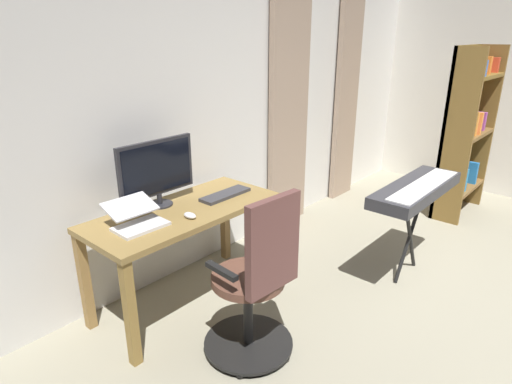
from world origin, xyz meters
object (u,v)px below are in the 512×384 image
(computer_keyboard, at_px, (225,195))
(computer_mouse, at_px, (190,215))
(bookshelf, at_px, (463,132))
(office_chair, at_px, (256,286))
(laptop, at_px, (137,219))
(desk, at_px, (185,223))
(computer_monitor, at_px, (157,170))
(piano_keyboard, at_px, (416,191))

(computer_keyboard, distance_m, computer_mouse, 0.45)
(computer_keyboard, bearing_deg, bookshelf, 163.02)
(office_chair, relative_size, laptop, 3.34)
(desk, bearing_deg, computer_monitor, -70.28)
(office_chair, xyz_separation_m, laptop, (0.27, -0.75, 0.30))
(laptop, bearing_deg, office_chair, 111.46)
(laptop, bearing_deg, computer_mouse, 154.96)
(computer_keyboard, height_order, piano_keyboard, piano_keyboard)
(desk, relative_size, office_chair, 1.27)
(laptop, bearing_deg, bookshelf, 167.31)
(laptop, distance_m, computer_mouse, 0.34)
(computer_monitor, bearing_deg, piano_keyboard, 140.17)
(bookshelf, relative_size, piano_keyboard, 1.67)
(laptop, relative_size, piano_keyboard, 0.30)
(computer_keyboard, xyz_separation_m, bookshelf, (-2.72, 0.83, 0.14))
(desk, bearing_deg, laptop, 0.40)
(computer_monitor, xyz_separation_m, laptop, (0.31, 0.19, -0.21))
(computer_mouse, distance_m, bookshelf, 3.24)
(desk, bearing_deg, computer_keyboard, 173.71)
(computer_mouse, bearing_deg, computer_monitor, -91.60)
(computer_keyboard, relative_size, bookshelf, 0.24)
(desk, xyz_separation_m, laptop, (0.38, 0.00, 0.16))
(computer_keyboard, bearing_deg, desk, -6.29)
(desk, height_order, computer_mouse, computer_mouse)
(laptop, distance_m, bookshelf, 3.57)
(office_chair, xyz_separation_m, computer_mouse, (-0.03, -0.60, 0.27))
(laptop, bearing_deg, computer_keyboard, 178.51)
(desk, xyz_separation_m, computer_mouse, (0.08, 0.15, 0.12))
(laptop, xyz_separation_m, computer_mouse, (-0.30, 0.15, -0.03))
(bookshelf, bearing_deg, piano_keyboard, 6.43)
(desk, relative_size, computer_monitor, 2.29)
(office_chair, distance_m, laptop, 0.85)
(office_chair, relative_size, computer_keyboard, 2.57)
(desk, bearing_deg, bookshelf, 164.23)
(desk, relative_size, piano_keyboard, 1.29)
(computer_keyboard, height_order, bookshelf, bookshelf)
(computer_monitor, relative_size, bookshelf, 0.34)
(computer_keyboard, relative_size, piano_keyboard, 0.39)
(office_chair, distance_m, piano_keyboard, 1.57)
(computer_mouse, distance_m, piano_keyboard, 1.75)
(computer_monitor, xyz_separation_m, computer_mouse, (0.01, 0.34, -0.24))
(office_chair, bearing_deg, bookshelf, 2.24)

